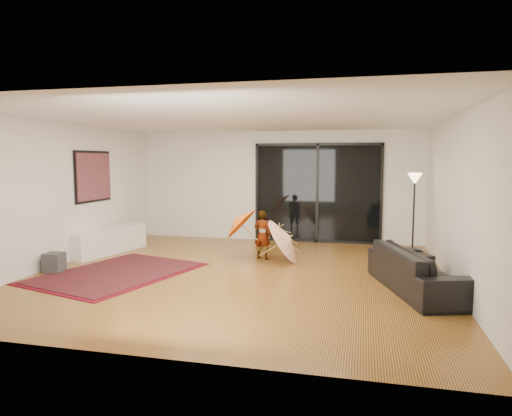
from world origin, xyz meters
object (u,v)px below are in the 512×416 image
(media_console, at_px, (108,241))
(sofa, at_px, (419,270))
(child, at_px, (262,235))
(ottoman, at_px, (403,265))

(media_console, xyz_separation_m, sofa, (6.20, -1.48, 0.06))
(sofa, height_order, child, child)
(ottoman, relative_size, child, 0.76)
(ottoman, bearing_deg, child, 161.70)
(media_console, distance_m, sofa, 6.37)
(media_console, xyz_separation_m, child, (3.37, 0.18, 0.23))
(sofa, relative_size, child, 2.29)
(media_console, bearing_deg, child, 15.89)
(sofa, xyz_separation_m, child, (-2.83, 1.66, 0.16))
(sofa, bearing_deg, media_console, 59.41)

